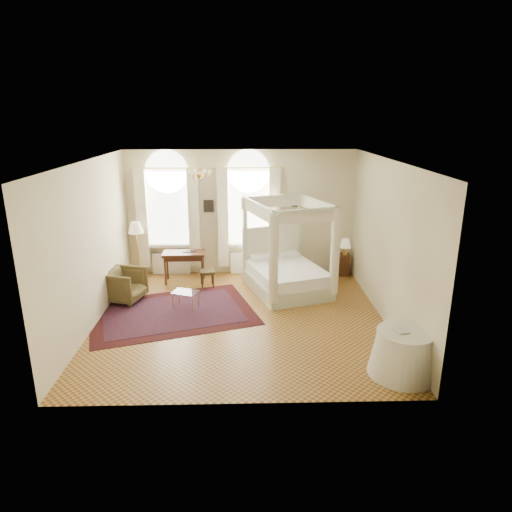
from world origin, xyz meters
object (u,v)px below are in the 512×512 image
Objects in this scene: nightstand at (342,264)px; floor_lamp at (136,231)px; canopy_bed at (287,272)px; writing_desk at (184,257)px; coffee_table at (185,293)px; armchair at (124,285)px; side_table at (404,353)px; stool at (207,273)px.

floor_lamp reaches higher than nightstand.
canopy_bed is at bearing -143.70° from nightstand.
coffee_table is at bearing -82.41° from writing_desk.
nightstand is (1.58, 1.16, -0.22)m from canopy_bed.
canopy_bed reaches higher than coffee_table.
side_table is at bearing -105.11° from armchair.
nightstand is 4.20m from writing_desk.
coffee_table is at bearing -158.17° from canopy_bed.
stool is (-3.56, -0.77, 0.06)m from nightstand.
armchair is (-1.24, -1.23, -0.30)m from writing_desk.
stool is (-1.98, 0.39, -0.16)m from canopy_bed.
writing_desk is 1.29× the size of armchair.
stool is (0.60, -0.34, -0.33)m from writing_desk.
side_table is (1.58, -3.78, -0.12)m from canopy_bed.
side_table is (5.40, -4.79, -0.92)m from floor_lamp.
nightstand is 0.38× the size of floor_lamp.
floor_lamp reaches higher than armchair.
armchair is at bearing -172.52° from canopy_bed.
floor_lamp is (-1.24, 0.28, 0.62)m from writing_desk.
coffee_table is (-0.38, -1.34, -0.01)m from stool.
nightstand is 5.65m from armchair.
stool reaches higher than coffee_table.
stool is at bearing -18.48° from floor_lamp.
armchair is (-3.82, -0.50, -0.12)m from canopy_bed.
canopy_bed reaches higher than side_table.
floor_lamp is at bearing 167.38° from writing_desk.
side_table is at bearing -47.29° from writing_desk.
side_table is at bearing -49.53° from stool.
writing_desk is at bearing -174.10° from nightstand.
side_table is at bearing -90.00° from nightstand.
canopy_bed is at bearing 112.72° from side_table.
canopy_bed is 3.85m from armchair.
writing_desk is at bearing 150.74° from stool.
stool is at bearing 74.13° from coffee_table.
nightstand is at bearing 28.13° from coffee_table.
coffee_table is at bearing -53.23° from floor_lamp.
armchair is 1.27× the size of coffee_table.
stool is at bearing 168.75° from canopy_bed.
armchair is at bearing -135.08° from writing_desk.
canopy_bed is at bearing -15.83° from writing_desk.
stool is 0.64× the size of coffee_table.
floor_lamp is at bearing 126.77° from coffee_table.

